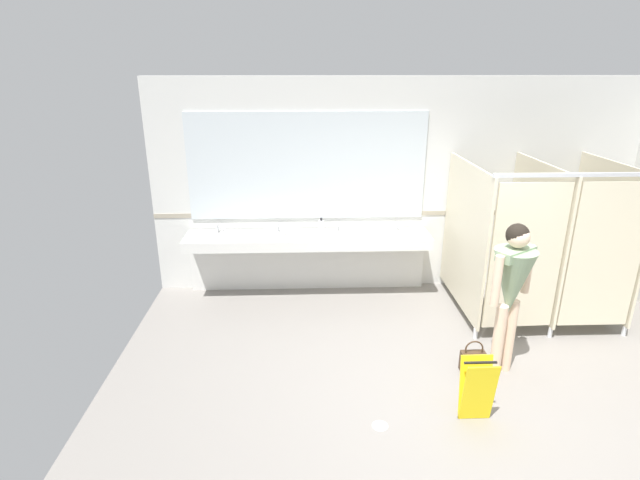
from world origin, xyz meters
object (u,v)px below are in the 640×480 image
(wet_floor_sign, at_px, (477,389))
(handbag, at_px, (473,360))
(soap_dispenser, at_px, (321,225))
(paper_cup, at_px, (283,233))
(person_standing, at_px, (512,283))

(wet_floor_sign, bearing_deg, handbag, 72.83)
(handbag, xyz_separation_m, soap_dispenser, (-1.46, 1.98, 0.81))
(paper_cup, bearing_deg, soap_dispenser, 21.72)
(paper_cup, xyz_separation_m, wet_floor_sign, (1.75, -2.49, -0.59))
(person_standing, relative_size, soap_dispenser, 8.81)
(paper_cup, bearing_deg, person_standing, -39.01)
(paper_cup, relative_size, wet_floor_sign, 0.14)
(soap_dispenser, bearing_deg, person_standing, -49.26)
(handbag, distance_m, soap_dispenser, 2.59)
(handbag, distance_m, paper_cup, 2.76)
(handbag, relative_size, soap_dispenser, 1.94)
(soap_dispenser, relative_size, wet_floor_sign, 0.30)
(soap_dispenser, xyz_separation_m, wet_floor_sign, (1.24, -2.69, -0.63))
(person_standing, distance_m, paper_cup, 2.88)
(wet_floor_sign, bearing_deg, paper_cup, 125.02)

